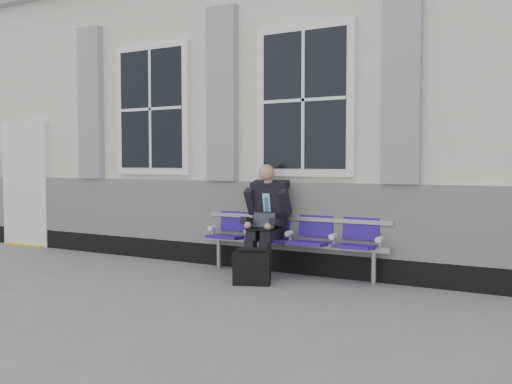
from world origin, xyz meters
The scene contains 5 objects.
ground centered at (0.00, 0.00, 0.00)m, with size 70.00×70.00×0.00m, color slate.
station_building centered at (-0.02, 3.47, 2.22)m, with size 14.40×4.40×4.49m.
bench centered at (0.23, 1.32, 0.55)m, with size 2.60×0.47×0.91m.
businessman centered at (-0.06, 1.19, 0.77)m, with size 0.59×0.80×1.43m.
briefcase centered at (0.07, 0.57, 0.21)m, with size 0.47×0.33×0.45m.
Camera 1 is at (3.42, -5.25, 1.46)m, focal length 40.00 mm.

